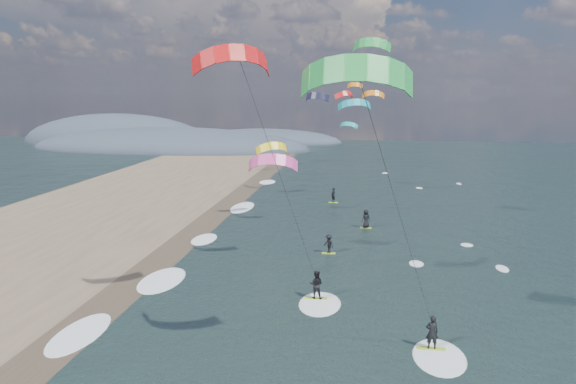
# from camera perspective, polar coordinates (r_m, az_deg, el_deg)

# --- Properties ---
(wet_sand_strip) EXTENTS (3.00, 240.00, 0.00)m
(wet_sand_strip) POSITION_cam_1_polar(r_m,az_deg,el_deg) (36.76, -18.03, -10.93)
(wet_sand_strip) COLOR #382D23
(wet_sand_strip) RESTS_ON ground
(coastal_hills) EXTENTS (80.00, 41.00, 15.00)m
(coastal_hills) POSITION_cam_1_polar(r_m,az_deg,el_deg) (137.98, -12.82, 4.59)
(coastal_hills) COLOR #3D4756
(coastal_hills) RESTS_ON ground
(kitesurfer_near_a) EXTENTS (7.74, 8.27, 14.84)m
(kitesurfer_near_a) POSITION_cam_1_polar(r_m,az_deg,el_deg) (22.51, 8.89, 5.66)
(kitesurfer_near_a) COLOR #96C823
(kitesurfer_near_a) RESTS_ON ground
(kitesurfer_near_b) EXTENTS (7.23, 8.97, 15.72)m
(kitesurfer_near_b) POSITION_cam_1_polar(r_m,az_deg,el_deg) (29.87, -2.26, 5.41)
(kitesurfer_near_b) COLOR #96C823
(kitesurfer_near_b) RESTS_ON ground
(far_kitesurfers) EXTENTS (4.89, 22.00, 1.80)m
(far_kitesurfers) POSITION_cam_1_polar(r_m,az_deg,el_deg) (53.28, 5.77, -2.95)
(far_kitesurfers) COLOR #96C823
(far_kitesurfers) RESTS_ON ground
(bg_kite_field) EXTENTS (13.12, 70.01, 11.05)m
(bg_kite_field) POSITION_cam_1_polar(r_m,az_deg,el_deg) (73.30, 5.13, 9.14)
(bg_kite_field) COLOR teal
(bg_kite_field) RESTS_ON ground
(shoreline_surf) EXTENTS (2.40, 79.40, 0.11)m
(shoreline_surf) POSITION_cam_1_polar(r_m,az_deg,el_deg) (40.38, -13.54, -8.79)
(shoreline_surf) COLOR white
(shoreline_surf) RESTS_ON ground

